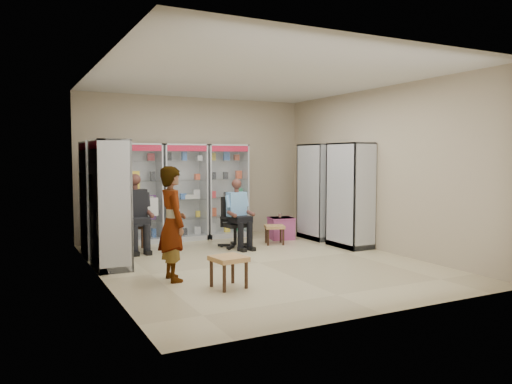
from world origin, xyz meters
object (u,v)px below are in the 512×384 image
cabinet_back_mid (184,192)px  cabinet_back_right (226,191)px  woven_stool_b (229,272)px  woven_stool_a (275,235)px  cabinet_left_far (98,199)px  office_chair (235,222)px  pink_trunk (281,228)px  wooden_chair (135,225)px  standing_man (172,224)px  cabinet_right_far (318,192)px  cabinet_left_near (110,204)px  cabinet_right_near (350,195)px  seated_shopkeeper (236,216)px  cabinet_back_left (138,194)px

cabinet_back_mid → cabinet_back_right: (0.95, 0.00, 0.00)m
woven_stool_b → woven_stool_a: bearing=50.7°
cabinet_left_far → office_chair: 2.54m
office_chair → pink_trunk: (1.27, 0.45, -0.26)m
wooden_chair → woven_stool_a: 2.71m
pink_trunk → standing_man: (-3.11, -2.38, 0.57)m
cabinet_right_far → office_chair: size_ratio=2.06×
cabinet_left_near → woven_stool_a: 3.49m
cabinet_back_mid → cabinet_right_near: same height
seated_shopkeeper → cabinet_left_far: bearing=165.7°
cabinet_right_near → pink_trunk: size_ratio=4.21×
office_chair → cabinet_left_far: bearing=166.9°
cabinet_back_left → cabinet_right_near: size_ratio=1.00×
cabinet_right_far → cabinet_left_near: (-4.46, -0.90, 0.00)m
cabinet_back_left → woven_stool_b: (0.23, -3.93, -0.79)m
woven_stool_b → seated_shopkeeper: bearing=63.4°
cabinet_back_mid → standing_man: size_ratio=1.25×
cabinet_back_left → office_chair: cabinet_back_left is taller
pink_trunk → seated_shopkeeper: bearing=-158.5°
cabinet_left_near → pink_trunk: size_ratio=4.21×
cabinet_left_far → woven_stool_b: cabinet_left_far is taller
cabinet_right_near → wooden_chair: (-3.78, 1.50, -0.53)m
woven_stool_b → standing_man: bearing=126.9°
cabinet_right_far → seated_shopkeeper: (-1.99, -0.20, -0.38)m
cabinet_right_near → standing_man: bearing=104.4°
cabinet_back_mid → pink_trunk: bearing=-24.1°
cabinet_right_far → cabinet_back_mid: bearing=66.3°
office_chair → woven_stool_b: office_chair is taller
cabinet_back_right → pink_trunk: (0.91, -0.83, -0.77)m
cabinet_back_mid → cabinet_left_near: 2.77m
cabinet_back_mid → pink_trunk: cabinet_back_mid is taller
cabinet_right_near → cabinet_back_right: bearing=36.2°
cabinet_back_right → wooden_chair: 2.33m
wooden_chair → woven_stool_a: wooden_chair is taller
cabinet_right_near → cabinet_left_far: same height
pink_trunk → woven_stool_a: pink_trunk is taller
cabinet_back_left → standing_man: cabinet_back_left is taller
seated_shopkeeper → cabinet_right_far: bearing=0.9°
cabinet_back_right → woven_stool_b: bearing=-112.9°
cabinet_right_near → seated_shopkeeper: bearing=65.8°
cabinet_right_far → cabinet_right_near: 1.10m
cabinet_back_right → cabinet_left_far: bearing=-161.8°
cabinet_back_mid → cabinet_right_near: 3.41m
cabinet_right_near → woven_stool_b: size_ratio=4.77×
cabinet_back_mid → seated_shopkeeper: (0.59, -1.33, -0.38)m
cabinet_right_far → cabinet_left_far: size_ratio=1.00×
cabinet_back_mid → cabinet_right_far: same height
cabinet_back_mid → cabinet_left_far: bearing=-153.7°
wooden_chair → cabinet_back_right: bearing=18.8°
cabinet_back_right → cabinet_left_near: size_ratio=1.00×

